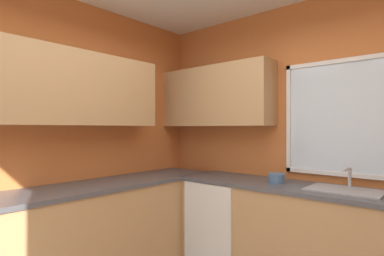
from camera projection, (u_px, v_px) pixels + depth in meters
name	position (u px, v px, depth m)	size (l,w,h in m)	color
room_shell	(192.00, 78.00, 2.28)	(3.66, 3.79, 2.78)	#D17238
counter_run_left	(62.00, 240.00, 2.68)	(0.65, 3.40, 0.89)	tan
counter_run_back	(319.00, 238.00, 2.73)	(2.75, 0.65, 0.89)	tan
dishwasher	(223.00, 219.00, 3.37)	(0.60, 0.60, 0.85)	white
sink_assembly	(345.00, 190.00, 2.60)	(0.58, 0.40, 0.19)	#9EA0A5
bowl	(277.00, 178.00, 2.99)	(0.16, 0.16, 0.09)	#4C7099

